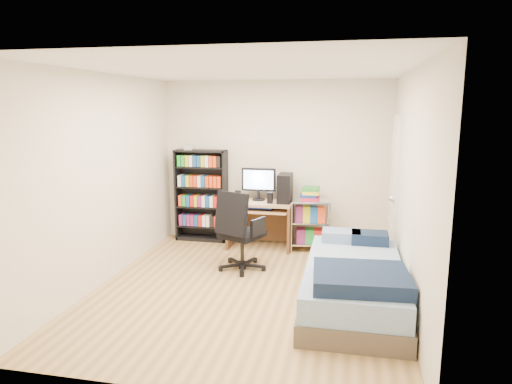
% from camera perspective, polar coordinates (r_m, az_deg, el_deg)
% --- Properties ---
extents(room, '(3.58, 4.08, 2.58)m').
position_cam_1_polar(room, '(5.10, -1.17, 0.97)').
color(room, tan).
rests_on(room, ground).
extents(media_shelf, '(0.81, 0.27, 1.50)m').
position_cam_1_polar(media_shelf, '(7.25, -6.84, -0.29)').
color(media_shelf, black).
rests_on(media_shelf, room).
extents(computer_desk, '(0.95, 0.55, 1.20)m').
position_cam_1_polar(computer_desk, '(6.84, 1.41, -1.69)').
color(computer_desk, tan).
rests_on(computer_desk, room).
extents(office_chair, '(0.83, 0.83, 1.06)m').
position_cam_1_polar(office_chair, '(5.97, -2.01, -6.62)').
color(office_chair, black).
rests_on(office_chair, room).
extents(wire_cart, '(0.63, 0.49, 0.93)m').
position_cam_1_polar(wire_cart, '(6.78, 6.78, -2.19)').
color(wire_cart, silver).
rests_on(wire_cart, room).
extents(bed, '(1.04, 2.08, 0.59)m').
position_cam_1_polar(bed, '(5.07, 12.16, -10.98)').
color(bed, brown).
rests_on(bed, room).
extents(door, '(0.12, 0.80, 2.00)m').
position_cam_1_polar(door, '(6.38, 16.91, 0.19)').
color(door, silver).
rests_on(door, room).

